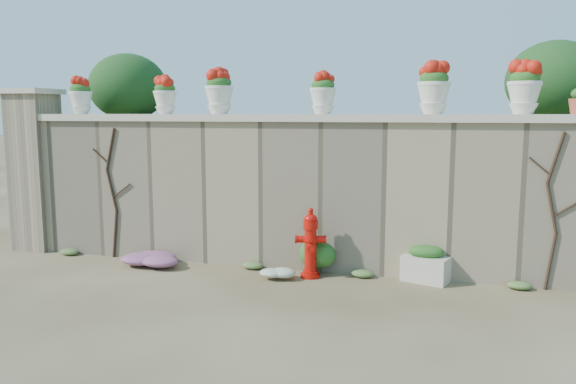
% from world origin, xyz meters
% --- Properties ---
extents(ground, '(80.00, 80.00, 0.00)m').
position_xyz_m(ground, '(0.00, 0.00, 0.00)').
color(ground, '#4E3F27').
rests_on(ground, ground).
extents(stone_wall, '(8.00, 0.40, 2.00)m').
position_xyz_m(stone_wall, '(0.00, 1.80, 1.00)').
color(stone_wall, gray).
rests_on(stone_wall, ground).
extents(wall_cap, '(8.10, 0.52, 0.10)m').
position_xyz_m(wall_cap, '(0.00, 1.80, 2.05)').
color(wall_cap, beige).
rests_on(wall_cap, stone_wall).
extents(gate_pillar, '(0.72, 0.72, 2.48)m').
position_xyz_m(gate_pillar, '(-4.15, 1.80, 1.26)').
color(gate_pillar, gray).
rests_on(gate_pillar, ground).
extents(raised_fill, '(9.00, 6.00, 2.00)m').
position_xyz_m(raised_fill, '(0.00, 5.00, 1.00)').
color(raised_fill, '#384C23').
rests_on(raised_fill, ground).
extents(back_shrub_left, '(1.30, 1.30, 1.10)m').
position_xyz_m(back_shrub_left, '(-3.20, 3.00, 2.55)').
color(back_shrub_left, '#143814').
rests_on(back_shrub_left, raised_fill).
extents(back_shrub_right, '(1.30, 1.30, 1.10)m').
position_xyz_m(back_shrub_right, '(3.40, 3.00, 2.55)').
color(back_shrub_right, '#143814').
rests_on(back_shrub_right, raised_fill).
extents(vine_left, '(0.60, 0.04, 1.91)m').
position_xyz_m(vine_left, '(-2.67, 1.58, 0.99)').
color(vine_left, black).
rests_on(vine_left, ground).
extents(vine_right, '(0.60, 0.04, 1.91)m').
position_xyz_m(vine_right, '(3.23, 1.58, 0.99)').
color(vine_right, black).
rests_on(vine_right, ground).
extents(fire_hydrant, '(0.39, 0.28, 0.91)m').
position_xyz_m(fire_hydrant, '(0.35, 1.34, 0.46)').
color(fire_hydrant, '#BC0D07').
rests_on(fire_hydrant, ground).
extents(planter_box, '(0.64, 0.49, 0.47)m').
position_xyz_m(planter_box, '(1.80, 1.55, 0.22)').
color(planter_box, beige).
rests_on(planter_box, ground).
extents(green_shrub, '(0.63, 0.56, 0.59)m').
position_xyz_m(green_shrub, '(0.43, 1.55, 0.30)').
color(green_shrub, '#1E5119').
rests_on(green_shrub, ground).
extents(magenta_clump, '(0.88, 0.58, 0.23)m').
position_xyz_m(magenta_clump, '(-1.90, 1.26, 0.12)').
color(magenta_clump, '#BE26AD').
rests_on(magenta_clump, ground).
extents(white_flowers, '(0.55, 0.44, 0.20)m').
position_xyz_m(white_flowers, '(-0.03, 1.13, 0.10)').
color(white_flowers, white).
rests_on(white_flowers, ground).
extents(urn_pot_0, '(0.34, 0.34, 0.53)m').
position_xyz_m(urn_pot_0, '(-3.28, 1.80, 2.36)').
color(urn_pot_0, silver).
rests_on(urn_pot_0, wall_cap).
extents(urn_pot_1, '(0.34, 0.34, 0.53)m').
position_xyz_m(urn_pot_1, '(-1.90, 1.80, 2.36)').
color(urn_pot_1, silver).
rests_on(urn_pot_1, wall_cap).
extents(urn_pot_2, '(0.40, 0.40, 0.62)m').
position_xyz_m(urn_pot_2, '(-1.07, 1.80, 2.41)').
color(urn_pot_2, silver).
rests_on(urn_pot_2, wall_cap).
extents(urn_pot_3, '(0.35, 0.35, 0.55)m').
position_xyz_m(urn_pot_3, '(0.40, 1.80, 2.37)').
color(urn_pot_3, silver).
rests_on(urn_pot_3, wall_cap).
extents(urn_pot_4, '(0.41, 0.41, 0.64)m').
position_xyz_m(urn_pot_4, '(1.81, 1.80, 2.42)').
color(urn_pot_4, silver).
rests_on(urn_pot_4, wall_cap).
extents(urn_pot_5, '(0.40, 0.40, 0.63)m').
position_xyz_m(urn_pot_5, '(2.87, 1.80, 2.41)').
color(urn_pot_5, silver).
rests_on(urn_pot_5, wall_cap).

